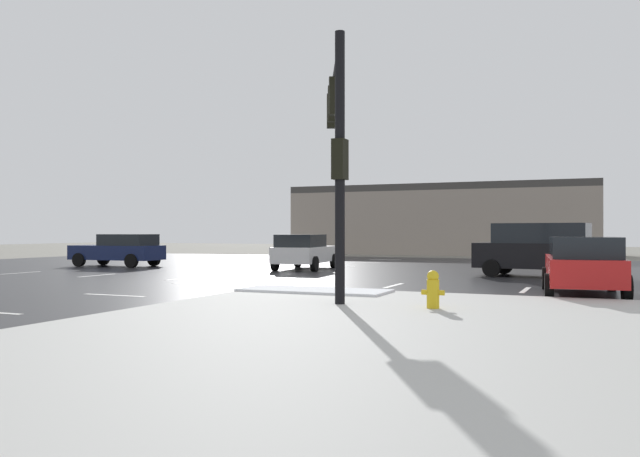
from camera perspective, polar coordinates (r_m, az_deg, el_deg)
The scene contains 12 objects.
ground_plane at distance 23.51m, azimuth -7.77°, elevation -4.50°, with size 120.00×120.00×0.00m, color slate.
road_asphalt at distance 23.51m, azimuth -7.77°, elevation -4.47°, with size 44.00×44.00×0.02m, color #232326.
sidewalk_corner at distance 8.26m, azimuth 22.64°, elevation -11.96°, with size 18.00×18.00×0.14m, color #B2B2AD.
snow_strip_curbside at distance 17.65m, azimuth -0.51°, elevation -5.37°, with size 4.00×1.60×0.06m, color white.
lane_markings at distance 21.72m, azimuth -6.92°, elevation -4.79°, with size 36.15×36.15×0.01m.
traffic_signal_mast at distance 16.25m, azimuth 1.49°, elevation 8.73°, with size 2.07×4.36×6.04m.
fire_hydrant at distance 13.99m, azimuth 9.75°, elevation -5.21°, with size 0.48×0.26×0.79m.
strip_building_background at distance 51.19m, azimuth 10.74°, elevation 0.72°, with size 22.29×8.00×5.18m.
sedan_red at distance 19.06m, azimuth 21.80°, elevation -2.91°, with size 2.38×4.67×1.58m.
sedan_white at distance 29.70m, azimuth -1.36°, elevation -1.96°, with size 2.42×4.68×1.58m.
sedan_navy at distance 33.75m, azimuth -16.94°, elevation -1.74°, with size 4.60×2.18×1.58m.
suv_black at distance 26.27m, azimuth 18.59°, elevation -1.66°, with size 4.98×2.57×2.03m.
Camera 1 is at (12.09, -20.09, 1.75)m, focal length 36.98 mm.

